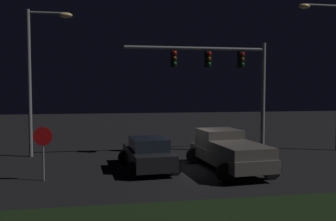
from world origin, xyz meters
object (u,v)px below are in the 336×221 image
object	(u,v)px
car_sedan	(148,154)
stop_sign	(43,143)
pickup_truck	(228,149)
street_lamp_left	(38,65)
street_lamp_right	(331,59)
traffic_signal_gantry	(224,70)

from	to	relation	value
car_sedan	stop_sign	world-z (taller)	stop_sign
pickup_truck	street_lamp_left	size ratio (longest dim) A/B	0.68
street_lamp_left	street_lamp_right	distance (m)	17.24
car_sedan	street_lamp_right	distance (m)	12.99
traffic_signal_gantry	street_lamp_right	distance (m)	6.78
street_lamp_right	stop_sign	size ratio (longest dim) A/B	4.01
pickup_truck	street_lamp_left	xyz separation A→B (m)	(-9.25, 5.08, 4.11)
pickup_truck	traffic_signal_gantry	world-z (taller)	traffic_signal_gantry
street_lamp_left	car_sedan	bearing A→B (deg)	-37.57
street_lamp_left	stop_sign	xyz separation A→B (m)	(1.11, -5.70, -3.55)
pickup_truck	stop_sign	size ratio (longest dim) A/B	2.49
car_sedan	stop_sign	distance (m)	4.77
traffic_signal_gantry	street_lamp_right	bearing A→B (deg)	-1.18
pickup_truck	car_sedan	distance (m)	3.74
car_sedan	traffic_signal_gantry	world-z (taller)	traffic_signal_gantry
pickup_truck	street_lamp_right	xyz separation A→B (m)	(7.95, 4.05, 4.58)
car_sedan	street_lamp_left	xyz separation A→B (m)	(-5.60, 4.31, 4.37)
street_lamp_left	pickup_truck	bearing A→B (deg)	-28.78
car_sedan	street_lamp_left	world-z (taller)	street_lamp_left
street_lamp_right	car_sedan	bearing A→B (deg)	-164.21
car_sedan	street_lamp_left	size ratio (longest dim) A/B	0.56
street_lamp_right	pickup_truck	bearing A→B (deg)	-153.00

